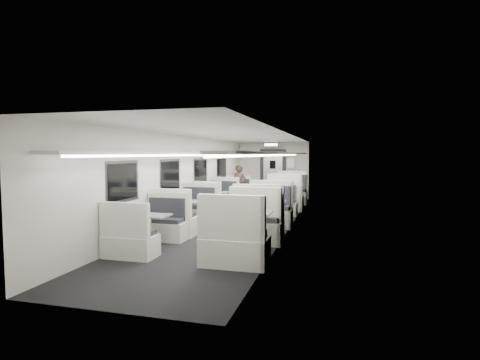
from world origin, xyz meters
The scene contains 19 objects.
room centered at (0.00, 0.00, 1.20)m, with size 3.24×12.24×2.64m.
booth_left_a centered at (-1.00, 3.06, 0.36)m, with size 0.99×2.00×1.07m.
booth_left_b centered at (-1.00, 1.07, 0.38)m, with size 1.04×2.12×1.13m.
booth_left_c centered at (-1.00, -1.13, 0.37)m, with size 1.03×2.08×1.11m.
booth_left_d centered at (-1.00, -3.07, 0.35)m, with size 0.96×1.94×1.04m.
booth_right_a centered at (1.00, 3.49, 0.42)m, with size 1.15×2.33×1.25m.
booth_right_b centered at (1.00, 0.95, 0.35)m, with size 0.97×1.96×1.05m.
booth_right_c centered at (1.00, -1.13, 0.40)m, with size 1.11×2.26×1.21m.
booth_right_d centered at (1.00, -2.94, 0.41)m, with size 1.14×2.31×1.24m.
passenger centered at (-0.64, 2.69, 0.77)m, with size 0.57×0.37×1.55m, color black.
window_a centered at (-1.49, 3.40, 1.35)m, with size 0.02×1.18×0.84m, color black.
window_b centered at (-1.49, 1.20, 1.35)m, with size 0.02×1.18×0.84m, color black.
window_c centered at (-1.49, -1.00, 1.35)m, with size 0.02×1.18×0.84m, color black.
window_d centered at (-1.49, -3.20, 1.35)m, with size 0.02×1.18×0.84m, color black.
luggage_rack_left centered at (-1.24, -0.30, 1.92)m, with size 0.46×10.40×0.09m.
luggage_rack_right centered at (1.24, -0.30, 1.92)m, with size 0.46×10.40×0.09m.
vestibule_door centered at (0.00, 5.93, 1.04)m, with size 1.10×0.13×2.10m.
exit_sign centered at (0.00, 5.44, 2.28)m, with size 0.62×0.12×0.16m.
wall_notice centered at (0.75, 5.92, 1.50)m, with size 0.32×0.02×0.40m, color white.
Camera 1 is at (2.67, -9.84, 1.90)m, focal length 28.00 mm.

